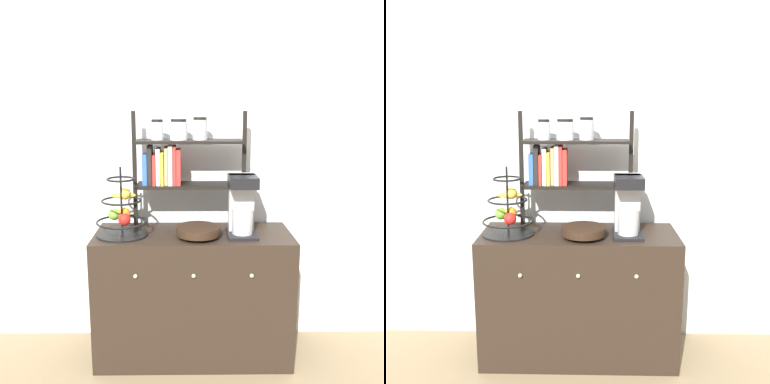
{
  "view_description": "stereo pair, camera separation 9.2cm",
  "coord_description": "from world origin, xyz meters",
  "views": [
    {
      "loc": [
        -0.04,
        -2.37,
        1.59
      ],
      "look_at": [
        -0.01,
        0.24,
        1.05
      ],
      "focal_mm": 42.0,
      "sensor_mm": 36.0,
      "label": 1
    },
    {
      "loc": [
        0.05,
        -2.36,
        1.59
      ],
      "look_at": [
        -0.01,
        0.24,
        1.05
      ],
      "focal_mm": 42.0,
      "sensor_mm": 36.0,
      "label": 2
    }
  ],
  "objects": [
    {
      "name": "sideboard",
      "position": [
        0.0,
        0.24,
        0.4
      ],
      "size": [
        1.18,
        0.5,
        0.8
      ],
      "color": "black",
      "rests_on": "ground_plane"
    },
    {
      "name": "wooden_bowl",
      "position": [
        0.03,
        0.15,
        0.84
      ],
      "size": [
        0.26,
        0.26,
        0.07
      ],
      "color": "black",
      "rests_on": "sideboard"
    },
    {
      "name": "ground_plane",
      "position": [
        0.0,
        0.0,
        0.0
      ],
      "size": [
        12.0,
        12.0,
        0.0
      ],
      "primitive_type": "plane",
      "color": "#847051"
    },
    {
      "name": "wall_back",
      "position": [
        0.0,
        0.52,
        1.3
      ],
      "size": [
        7.0,
        0.05,
        2.6
      ],
      "primitive_type": "cube",
      "color": "silver",
      "rests_on": "ground_plane"
    },
    {
      "name": "coffee_maker",
      "position": [
        0.29,
        0.22,
        0.98
      ],
      "size": [
        0.17,
        0.24,
        0.36
      ],
      "color": "black",
      "rests_on": "sideboard"
    },
    {
      "name": "fruit_stand",
      "position": [
        -0.42,
        0.21,
        0.93
      ],
      "size": [
        0.31,
        0.31,
        0.41
      ],
      "color": "black",
      "rests_on": "sideboard"
    },
    {
      "name": "shelf_hutch",
      "position": [
        -0.1,
        0.34,
        1.24
      ],
      "size": [
        0.69,
        0.2,
        0.73
      ],
      "color": "black",
      "rests_on": "sideboard"
    }
  ]
}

